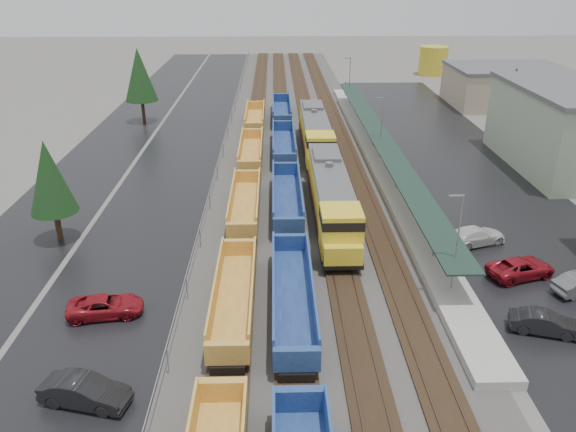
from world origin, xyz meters
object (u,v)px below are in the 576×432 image
at_px(well_string_blue, 289,238).
at_px(parked_car_east_c, 476,236).
at_px(locomotive_lead, 331,198).
at_px(parked_car_west_c, 105,306).
at_px(well_string_yellow, 241,243).
at_px(parked_car_west_b, 85,392).
at_px(parked_car_east_a, 545,323).
at_px(storage_tank, 433,61).
at_px(locomotive_trail, 315,134).
at_px(parked_car_east_b, 521,268).

bearing_deg(well_string_blue, parked_car_east_c, 3.36).
bearing_deg(locomotive_lead, parked_car_west_c, -139.28).
xyz_separation_m(well_string_yellow, parked_car_east_c, (20.02, 1.67, -0.40)).
bearing_deg(parked_car_west_b, parked_car_east_c, -42.40).
height_order(locomotive_lead, well_string_blue, locomotive_lead).
relative_size(locomotive_lead, parked_car_east_a, 4.83).
bearing_deg(well_string_blue, well_string_yellow, -169.70).
distance_m(storage_tank, parked_car_west_b, 108.71).
height_order(locomotive_trail, storage_tank, storage_tank).
height_order(well_string_blue, parked_car_east_c, well_string_blue).
bearing_deg(locomotive_lead, parked_car_west_b, -124.11).
bearing_deg(parked_car_east_b, parked_car_east_c, -0.08).
distance_m(well_string_yellow, parked_car_east_a, 23.18).
xyz_separation_m(locomotive_trail, parked_car_east_b, (13.71, -31.03, -1.83)).
height_order(locomotive_trail, parked_car_west_b, locomotive_trail).
height_order(well_string_blue, parked_car_east_a, well_string_blue).
xyz_separation_m(well_string_blue, parked_car_west_c, (-12.83, -9.06, -0.51)).
bearing_deg(well_string_yellow, parked_car_east_b, -10.10).
bearing_deg(well_string_blue, parked_car_east_b, -14.54).
distance_m(parked_car_west_b, parked_car_west_c, 8.65).
height_order(storage_tank, parked_car_east_b, storage_tank).
bearing_deg(locomotive_trail, parked_car_east_c, -64.76).
relative_size(locomotive_lead, parked_car_west_c, 4.21).
distance_m(well_string_yellow, parked_car_west_b, 18.53).
xyz_separation_m(locomotive_lead, parked_car_west_b, (-15.61, -23.05, -1.75)).
distance_m(parked_car_west_b, parked_car_east_c, 33.29).
bearing_deg(parked_car_east_b, parked_car_west_c, 81.26).
xyz_separation_m(parked_car_east_a, parked_car_east_c, (-0.33, 12.75, 0.05)).
distance_m(well_string_yellow, storage_tank, 90.18).
xyz_separation_m(locomotive_lead, locomotive_trail, (0.00, 21.00, 0.00)).
height_order(well_string_yellow, parked_car_west_c, well_string_yellow).
bearing_deg(parked_car_west_b, locomotive_trail, -5.80).
distance_m(locomotive_trail, parked_car_east_a, 40.23).
height_order(parked_car_west_b, parked_car_east_a, parked_car_west_b).
xyz_separation_m(well_string_blue, parked_car_east_b, (17.71, -4.59, -0.48)).
relative_size(storage_tank, parked_car_west_b, 1.20).
bearing_deg(locomotive_lead, locomotive_trail, 90.00).
height_order(parked_car_east_a, parked_car_east_c, parked_car_east_c).
bearing_deg(locomotive_trail, well_string_blue, -98.60).
height_order(locomotive_lead, locomotive_trail, same).
xyz_separation_m(locomotive_trail, well_string_blue, (-4.00, -26.43, -1.35)).
distance_m(locomotive_lead, parked_car_east_c, 12.96).
relative_size(well_string_yellow, well_string_blue, 0.91).
height_order(parked_car_east_b, parked_car_east_c, parked_car_east_c).
xyz_separation_m(parked_car_west_b, parked_car_west_c, (-1.22, 8.56, -0.11)).
relative_size(parked_car_west_b, parked_car_east_b, 0.93).
relative_size(storage_tank, parked_car_east_a, 1.34).
relative_size(locomotive_lead, storage_tank, 3.60).
xyz_separation_m(locomotive_lead, parked_car_east_b, (13.71, -10.03, -1.83)).
relative_size(parked_car_west_b, parked_car_east_a, 1.12).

